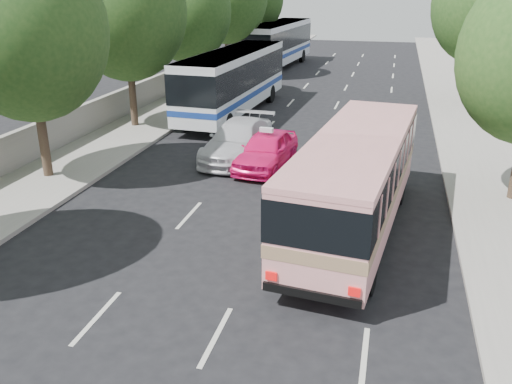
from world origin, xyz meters
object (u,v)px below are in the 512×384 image
(pink_taxi, at_px, (266,150))
(tour_coach_rear, at_px, (278,41))
(white_pickup, at_px, (238,140))
(tour_coach_front, at_px, (233,77))
(pink_bus, at_px, (356,174))

(pink_taxi, height_order, tour_coach_rear, tour_coach_rear)
(white_pickup, relative_size, tour_coach_front, 0.45)
(white_pickup, bearing_deg, tour_coach_rear, 100.76)
(white_pickup, distance_m, tour_coach_rear, 25.88)
(pink_taxi, bearing_deg, pink_bus, -48.15)
(pink_taxi, bearing_deg, tour_coach_rear, 106.57)
(pink_taxi, distance_m, tour_coach_front, 9.70)
(pink_taxi, relative_size, tour_coach_front, 0.37)
(tour_coach_rear, bearing_deg, tour_coach_front, -81.24)
(pink_bus, relative_size, tour_coach_front, 0.82)
(tour_coach_rear, bearing_deg, pink_taxi, -74.15)
(pink_bus, relative_size, tour_coach_rear, 0.77)
(pink_bus, distance_m, tour_coach_front, 16.22)
(pink_taxi, xyz_separation_m, tour_coach_front, (-3.96, 8.74, 1.39))
(pink_taxi, xyz_separation_m, white_pickup, (-1.47, 0.97, 0.03))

